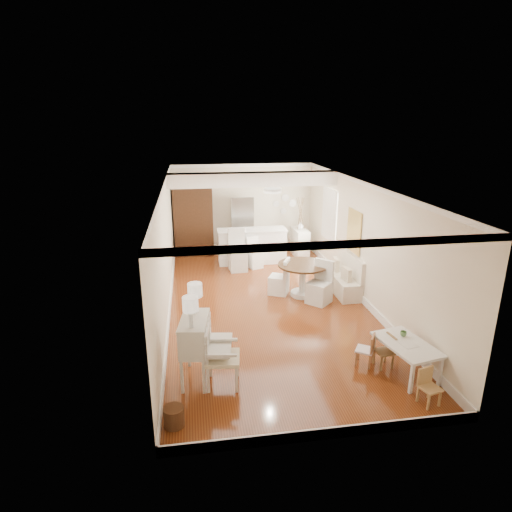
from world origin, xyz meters
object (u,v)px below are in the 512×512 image
object	(u,v)px
slip_chair_far	(279,276)
breakfast_counter	(252,246)
kids_chair_a	(384,351)
pantry_cabinet	(193,219)
kids_chair_c	(430,387)
fridge	(253,225)
wicker_basket	(174,417)
slip_chair_near	(319,283)
gustavian_armchair	(223,357)
kids_table	(405,358)
bar_stool_right	(255,253)
secretary_bureau	(195,350)
bar_stool_left	(238,250)
dining_table	(302,280)
kids_chair_b	(365,349)
sideboard	(300,242)

from	to	relation	value
slip_chair_far	breakfast_counter	world-z (taller)	breakfast_counter
kids_chair_a	pantry_cabinet	world-z (taller)	pantry_cabinet
kids_chair_c	fridge	size ratio (longest dim) A/B	0.32
wicker_basket	pantry_cabinet	xyz separation A→B (m)	(0.44, 8.07, 1.00)
kids_chair_c	slip_chair_near	xyz separation A→B (m)	(-0.55, 3.90, 0.22)
gustavian_armchair	kids_table	xyz separation A→B (m)	(3.07, -0.15, -0.22)
wicker_basket	bar_stool_right	world-z (taller)	bar_stool_right
secretary_bureau	bar_stool_left	size ratio (longest dim) A/B	0.92
wicker_basket	dining_table	xyz separation A→B (m)	(2.98, 4.26, 0.26)
dining_table	bar_stool_right	bearing A→B (deg)	110.17
secretary_bureau	dining_table	bearing A→B (deg)	58.47
secretary_bureau	slip_chair_far	world-z (taller)	secretary_bureau
secretary_bureau	breakfast_counter	size ratio (longest dim) A/B	0.54
kids_chair_a	fridge	bearing A→B (deg)	-178.22
bar_stool_right	slip_chair_near	bearing A→B (deg)	-89.16
secretary_bureau	kids_chair_c	size ratio (longest dim) A/B	1.90
gustavian_armchair	bar_stool_right	bearing A→B (deg)	-6.28
kids_chair_b	wicker_basket	bearing A→B (deg)	-38.43
kids_table	dining_table	size ratio (longest dim) A/B	0.94
kids_chair_b	bar_stool_left	xyz separation A→B (m)	(-1.63, 5.24, 0.30)
wicker_basket	slip_chair_far	size ratio (longest dim) A/B	0.32
dining_table	kids_chair_a	bearing A→B (deg)	-79.64
dining_table	slip_chair_near	size ratio (longest dim) A/B	1.19
slip_chair_near	sideboard	xyz separation A→B (m)	(0.48, 3.70, -0.08)
secretary_bureau	kids_table	world-z (taller)	secretary_bureau
secretary_bureau	wicker_basket	bearing A→B (deg)	-98.80
slip_chair_far	kids_chair_b	bearing A→B (deg)	39.00
slip_chair_far	fridge	distance (m)	3.58
secretary_bureau	kids_table	distance (m)	3.53
kids_table	fridge	size ratio (longest dim) A/B	0.63
kids_chair_c	sideboard	xyz separation A→B (m)	(-0.07, 7.60, 0.13)
kids_table	bar_stool_left	distance (m)	6.02
wicker_basket	dining_table	world-z (taller)	dining_table
slip_chair_far	gustavian_armchair	bearing A→B (deg)	0.44
kids_chair_c	breakfast_counter	bearing A→B (deg)	88.77
slip_chair_far	bar_stool_right	xyz separation A→B (m)	(-0.29, 2.00, -0.00)
gustavian_armchair	breakfast_counter	world-z (taller)	breakfast_counter
dining_table	bar_stool_left	distance (m)	2.47
wicker_basket	sideboard	world-z (taller)	sideboard
sideboard	kids_chair_a	bearing A→B (deg)	-94.96
kids_chair_c	kids_chair_a	bearing A→B (deg)	87.56
kids_chair_b	pantry_cabinet	world-z (taller)	pantry_cabinet
kids_chair_b	fridge	size ratio (longest dim) A/B	0.33
dining_table	wicker_basket	bearing A→B (deg)	-124.91
kids_chair_a	secretary_bureau	bearing A→B (deg)	-100.33
kids_chair_c	dining_table	size ratio (longest dim) A/B	0.48
kids_chair_c	secretary_bureau	bearing A→B (deg)	146.34
bar_stool_right	dining_table	bearing A→B (deg)	-91.21
secretary_bureau	kids_chair_c	world-z (taller)	secretary_bureau
kids_chair_a	slip_chair_near	bearing A→B (deg)	178.27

